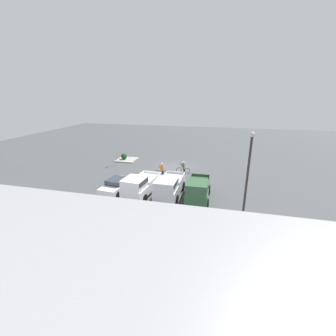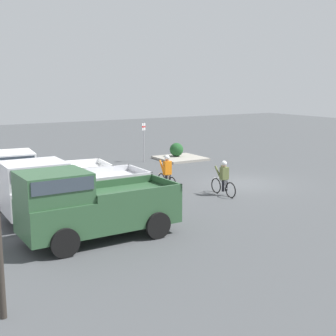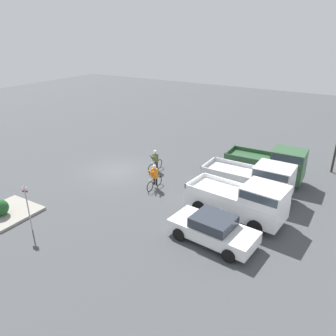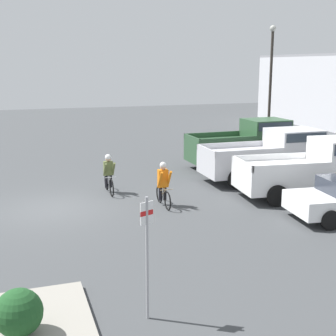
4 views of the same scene
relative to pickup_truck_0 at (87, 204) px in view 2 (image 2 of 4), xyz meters
name	(u,v)px [view 2 (image 2 of 4)]	position (x,y,z in m)	size (l,w,h in m)	color
ground_plane	(241,183)	(4.16, -9.89, -1.22)	(80.00, 80.00, 0.00)	#424447
pickup_truck_0	(87,204)	(0.00, 0.00, 0.00)	(2.26, 5.12, 2.37)	#2D5133
pickup_truck_1	(65,188)	(2.81, -0.25, -0.05)	(2.33, 5.39, 2.25)	silver
pickup_truck_2	(34,176)	(5.66, 0.11, -0.07)	(2.69, 5.48, 2.25)	white
sedan_0	(30,175)	(8.41, -0.44, -0.53)	(2.36, 4.39, 1.37)	white
cyclist_0	(167,172)	(5.06, -6.04, -0.39)	(1.70, 0.46, 1.67)	black
cyclist_1	(224,178)	(2.65, -7.56, -0.42)	(1.79, 0.46, 1.61)	black
fire_lane_sign	(144,138)	(12.39, -8.76, 0.33)	(0.13, 0.29, 2.58)	#9E9EA3
curb_island	(180,158)	(12.01, -11.28, -1.15)	(2.84, 2.84, 0.15)	gray
shrub	(176,150)	(12.43, -11.25, -0.62)	(0.90, 0.90, 0.90)	#1E4C23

